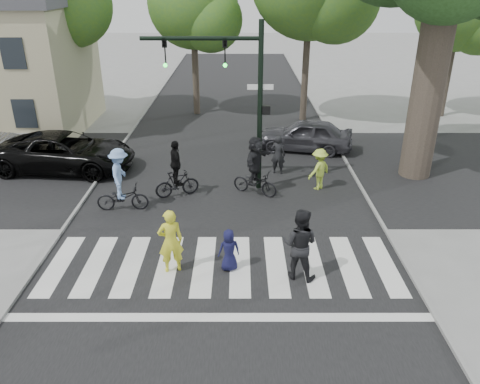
{
  "coord_description": "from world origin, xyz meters",
  "views": [
    {
      "loc": [
        0.5,
        -9.88,
        7.24
      ],
      "look_at": [
        0.5,
        3.0,
        1.3
      ],
      "focal_mm": 35.0,
      "sensor_mm": 36.0,
      "label": 1
    }
  ],
  "objects_px": {
    "pedestrian_woman": "(171,241)",
    "cyclist_right": "(255,169)",
    "car_grey": "(305,135)",
    "cyclist_mid": "(177,174)",
    "car_suv": "(65,152)",
    "pedestrian_child": "(229,250)",
    "pedestrian_adult": "(300,244)",
    "traffic_signal": "(236,84)",
    "cyclist_left": "(121,184)"
  },
  "relations": [
    {
      "from": "cyclist_left",
      "to": "cyclist_mid",
      "type": "height_order",
      "value": "cyclist_left"
    },
    {
      "from": "car_grey",
      "to": "traffic_signal",
      "type": "bearing_deg",
      "value": -23.18
    },
    {
      "from": "cyclist_mid",
      "to": "pedestrian_woman",
      "type": "bearing_deg",
      "value": -84.81
    },
    {
      "from": "traffic_signal",
      "to": "car_suv",
      "type": "bearing_deg",
      "value": 165.42
    },
    {
      "from": "pedestrian_woman",
      "to": "cyclist_right",
      "type": "relative_size",
      "value": 0.83
    },
    {
      "from": "pedestrian_woman",
      "to": "pedestrian_adult",
      "type": "relative_size",
      "value": 0.92
    },
    {
      "from": "pedestrian_child",
      "to": "car_grey",
      "type": "bearing_deg",
      "value": -121.62
    },
    {
      "from": "traffic_signal",
      "to": "cyclist_left",
      "type": "height_order",
      "value": "traffic_signal"
    },
    {
      "from": "pedestrian_child",
      "to": "cyclist_left",
      "type": "relative_size",
      "value": 0.55
    },
    {
      "from": "cyclist_right",
      "to": "car_grey",
      "type": "distance_m",
      "value": 5.36
    },
    {
      "from": "cyclist_left",
      "to": "car_grey",
      "type": "relative_size",
      "value": 0.52
    },
    {
      "from": "traffic_signal",
      "to": "cyclist_left",
      "type": "xyz_separation_m",
      "value": [
        -3.83,
        -1.82,
        -2.95
      ]
    },
    {
      "from": "pedestrian_child",
      "to": "car_grey",
      "type": "xyz_separation_m",
      "value": [
        3.25,
        9.63,
        0.12
      ]
    },
    {
      "from": "pedestrian_woman",
      "to": "pedestrian_child",
      "type": "xyz_separation_m",
      "value": [
        1.54,
        0.06,
        -0.31
      ]
    },
    {
      "from": "cyclist_left",
      "to": "cyclist_right",
      "type": "height_order",
      "value": "cyclist_left"
    },
    {
      "from": "traffic_signal",
      "to": "pedestrian_woman",
      "type": "relative_size",
      "value": 3.29
    },
    {
      "from": "pedestrian_child",
      "to": "cyclist_mid",
      "type": "height_order",
      "value": "cyclist_mid"
    },
    {
      "from": "car_suv",
      "to": "car_grey",
      "type": "bearing_deg",
      "value": -71.1
    },
    {
      "from": "pedestrian_woman",
      "to": "car_suv",
      "type": "height_order",
      "value": "pedestrian_woman"
    },
    {
      "from": "pedestrian_adult",
      "to": "cyclist_mid",
      "type": "height_order",
      "value": "cyclist_mid"
    },
    {
      "from": "cyclist_left",
      "to": "car_grey",
      "type": "xyz_separation_m",
      "value": [
        6.92,
        6.05,
        -0.23
      ]
    },
    {
      "from": "pedestrian_woman",
      "to": "pedestrian_adult",
      "type": "bearing_deg",
      "value": 158.68
    },
    {
      "from": "car_suv",
      "to": "car_grey",
      "type": "height_order",
      "value": "car_suv"
    },
    {
      "from": "cyclist_mid",
      "to": "pedestrian_adult",
      "type": "bearing_deg",
      "value": -52.93
    },
    {
      "from": "cyclist_mid",
      "to": "car_grey",
      "type": "distance_m",
      "value": 7.18
    },
    {
      "from": "pedestrian_child",
      "to": "car_grey",
      "type": "height_order",
      "value": "car_grey"
    },
    {
      "from": "pedestrian_child",
      "to": "pedestrian_woman",
      "type": "bearing_deg",
      "value": -10.8
    },
    {
      "from": "pedestrian_woman",
      "to": "pedestrian_adult",
      "type": "height_order",
      "value": "pedestrian_adult"
    },
    {
      "from": "cyclist_mid",
      "to": "cyclist_right",
      "type": "distance_m",
      "value": 2.82
    },
    {
      "from": "traffic_signal",
      "to": "car_suv",
      "type": "distance_m",
      "value": 7.85
    },
    {
      "from": "cyclist_mid",
      "to": "traffic_signal",
      "type": "bearing_deg",
      "value": 18.42
    },
    {
      "from": "pedestrian_child",
      "to": "car_suv",
      "type": "height_order",
      "value": "car_suv"
    },
    {
      "from": "traffic_signal",
      "to": "car_grey",
      "type": "relative_size",
      "value": 1.42
    },
    {
      "from": "traffic_signal",
      "to": "car_suv",
      "type": "relative_size",
      "value": 1.08
    },
    {
      "from": "cyclist_left",
      "to": "cyclist_right",
      "type": "bearing_deg",
      "value": 15.73
    },
    {
      "from": "cyclist_right",
      "to": "pedestrian_child",
      "type": "bearing_deg",
      "value": -99.86
    },
    {
      "from": "traffic_signal",
      "to": "car_grey",
      "type": "distance_m",
      "value": 6.14
    },
    {
      "from": "car_grey",
      "to": "cyclist_mid",
      "type": "bearing_deg",
      "value": -33.54
    },
    {
      "from": "traffic_signal",
      "to": "pedestrian_woman",
      "type": "height_order",
      "value": "traffic_signal"
    },
    {
      "from": "cyclist_right",
      "to": "car_suv",
      "type": "xyz_separation_m",
      "value": [
        -7.66,
        2.36,
        -0.21
      ]
    },
    {
      "from": "pedestrian_child",
      "to": "cyclist_left",
      "type": "xyz_separation_m",
      "value": [
        -3.68,
        3.58,
        0.35
      ]
    },
    {
      "from": "pedestrian_child",
      "to": "cyclist_right",
      "type": "bearing_deg",
      "value": -112.84
    },
    {
      "from": "pedestrian_adult",
      "to": "cyclist_right",
      "type": "xyz_separation_m",
      "value": [
        -0.99,
        5.18,
        -0.01
      ]
    },
    {
      "from": "cyclist_left",
      "to": "cyclist_right",
      "type": "xyz_separation_m",
      "value": [
        4.52,
        1.27,
        0.03
      ]
    },
    {
      "from": "pedestrian_woman",
      "to": "car_grey",
      "type": "bearing_deg",
      "value": -132.93
    },
    {
      "from": "traffic_signal",
      "to": "cyclist_mid",
      "type": "relative_size",
      "value": 2.87
    },
    {
      "from": "cyclist_right",
      "to": "pedestrian_adult",
      "type": "bearing_deg",
      "value": -79.23
    },
    {
      "from": "pedestrian_adult",
      "to": "cyclist_right",
      "type": "bearing_deg",
      "value": -59.26
    },
    {
      "from": "cyclist_mid",
      "to": "car_suv",
      "type": "relative_size",
      "value": 0.38
    },
    {
      "from": "traffic_signal",
      "to": "pedestrian_child",
      "type": "height_order",
      "value": "traffic_signal"
    }
  ]
}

